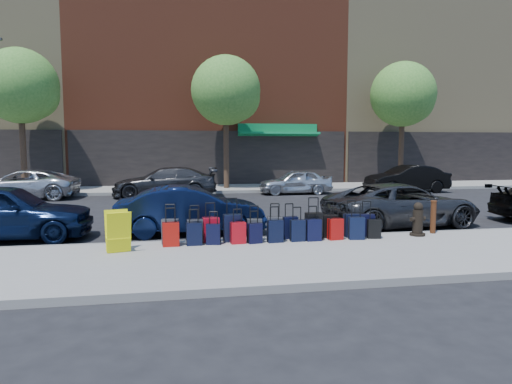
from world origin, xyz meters
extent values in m
plane|color=black|center=(0.00, 0.00, 0.00)|extent=(120.00, 120.00, 0.00)
cube|color=gray|center=(0.00, -6.50, 0.07)|extent=(60.00, 4.00, 0.15)
cube|color=gray|center=(0.00, 10.00, 0.07)|extent=(60.00, 4.00, 0.15)
cube|color=gray|center=(0.00, -4.48, 0.07)|extent=(60.00, 0.08, 0.15)
cube|color=gray|center=(0.00, 7.98, 0.07)|extent=(60.00, 0.08, 0.15)
cube|color=brown|center=(0.00, 18.00, 10.00)|extent=(17.00, 12.00, 20.00)
cube|color=black|center=(0.00, 11.95, 1.70)|extent=(16.66, 0.15, 3.40)
cube|color=#0C733D|center=(4.00, 11.60, 3.20)|extent=(5.00, 0.91, 0.27)
cube|color=#0C733D|center=(4.00, 11.90, 3.55)|extent=(5.00, 0.10, 0.60)
cube|color=#97855C|center=(16.00, 18.00, 9.00)|extent=(15.00, 12.00, 18.00)
cube|color=black|center=(16.00, 11.95, 1.70)|extent=(14.70, 0.15, 3.40)
cylinder|color=black|center=(-10.00, 9.50, 2.55)|extent=(0.30, 0.30, 4.80)
sphere|color=#387426|center=(-10.00, 9.50, 5.52)|extent=(3.80, 3.80, 3.80)
sphere|color=#387426|center=(-9.40, 9.50, 5.14)|extent=(2.58, 2.58, 2.58)
cylinder|color=black|center=(0.50, 9.50, 2.55)|extent=(0.30, 0.30, 4.80)
sphere|color=#387426|center=(0.50, 9.50, 5.52)|extent=(3.80, 3.80, 3.80)
sphere|color=#387426|center=(1.10, 9.50, 5.14)|extent=(2.58, 2.58, 2.58)
cylinder|color=black|center=(11.00, 9.50, 2.55)|extent=(0.30, 0.30, 4.80)
sphere|color=#387426|center=(11.00, 9.50, 5.52)|extent=(3.80, 3.80, 3.80)
sphere|color=#387426|center=(11.60, 9.50, 5.14)|extent=(2.58, 2.58, 2.58)
cube|color=#3E3E43|center=(-2.54, -4.82, 0.45)|extent=(0.42, 0.26, 0.59)
cylinder|color=black|center=(-2.54, -4.82, 1.08)|extent=(0.22, 0.06, 0.03)
cube|color=#36353A|center=(-1.95, -4.83, 0.43)|extent=(0.38, 0.21, 0.57)
cylinder|color=black|center=(-1.95, -4.83, 1.05)|extent=(0.21, 0.03, 0.03)
cube|color=#B30B1E|center=(-1.56, -4.78, 0.45)|extent=(0.41, 0.25, 0.60)
cylinder|color=black|center=(-1.56, -4.78, 1.10)|extent=(0.22, 0.05, 0.03)
cube|color=black|center=(-1.03, -4.85, 0.48)|extent=(0.46, 0.27, 0.67)
cylinder|color=black|center=(-1.03, -4.85, 1.21)|extent=(0.25, 0.05, 0.03)
cube|color=#3A3B3F|center=(-0.49, -4.84, 0.42)|extent=(0.37, 0.21, 0.54)
cylinder|color=black|center=(-0.49, -4.84, 1.01)|extent=(0.20, 0.04, 0.03)
cube|color=#3E3E43|center=(0.05, -4.76, 0.43)|extent=(0.41, 0.27, 0.57)
cylinder|color=black|center=(0.05, -4.76, 1.04)|extent=(0.21, 0.07, 0.03)
cube|color=black|center=(0.44, -4.77, 0.43)|extent=(0.40, 0.25, 0.56)
cylinder|color=black|center=(0.44, -4.77, 1.03)|extent=(0.21, 0.06, 0.03)
cube|color=black|center=(1.04, -4.84, 0.48)|extent=(0.45, 0.28, 0.65)
cylinder|color=black|center=(1.04, -4.84, 1.18)|extent=(0.25, 0.05, 0.03)
cube|color=black|center=(1.48, -4.82, 0.44)|extent=(0.39, 0.22, 0.58)
cylinder|color=black|center=(1.48, -4.82, 1.07)|extent=(0.22, 0.04, 0.03)
cube|color=black|center=(2.08, -4.82, 0.44)|extent=(0.41, 0.25, 0.59)
cylinder|color=black|center=(2.08, -4.82, 1.08)|extent=(0.22, 0.05, 0.03)
cube|color=black|center=(2.48, -4.82, 0.44)|extent=(0.42, 0.28, 0.58)
cylinder|color=black|center=(2.48, -4.82, 1.06)|extent=(0.22, 0.07, 0.03)
cube|color=#A5110A|center=(-2.52, -5.12, 0.43)|extent=(0.38, 0.23, 0.56)
cylinder|color=black|center=(-2.52, -5.12, 1.04)|extent=(0.21, 0.04, 0.03)
cube|color=black|center=(-1.98, -5.11, 0.41)|extent=(0.37, 0.22, 0.53)
cylinder|color=black|center=(-1.98, -5.11, 0.99)|extent=(0.20, 0.04, 0.03)
cube|color=black|center=(-1.53, -5.11, 0.39)|extent=(0.36, 0.26, 0.49)
cylinder|color=black|center=(-1.53, -5.11, 0.93)|extent=(0.19, 0.07, 0.03)
cube|color=#B00B15|center=(-0.93, -5.12, 0.41)|extent=(0.37, 0.24, 0.52)
cylinder|color=black|center=(-0.93, -5.12, 0.97)|extent=(0.20, 0.05, 0.03)
cube|color=black|center=(-0.53, -5.15, 0.39)|extent=(0.36, 0.25, 0.48)
cylinder|color=black|center=(-0.53, -5.15, 0.92)|extent=(0.19, 0.07, 0.03)
cube|color=black|center=(-0.03, -5.14, 0.42)|extent=(0.39, 0.25, 0.54)
cylinder|color=black|center=(-0.03, -5.14, 1.01)|extent=(0.21, 0.05, 0.03)
cube|color=black|center=(0.54, -5.11, 0.41)|extent=(0.36, 0.22, 0.53)
cylinder|color=black|center=(0.54, -5.11, 0.99)|extent=(0.20, 0.04, 0.03)
cube|color=black|center=(0.94, -5.14, 0.42)|extent=(0.38, 0.23, 0.54)
cylinder|color=black|center=(0.94, -5.14, 1.00)|extent=(0.21, 0.05, 0.03)
cube|color=#A80D0A|center=(1.53, -5.11, 0.41)|extent=(0.39, 0.26, 0.53)
cylinder|color=black|center=(1.53, -5.11, 0.99)|extent=(0.20, 0.06, 0.03)
cube|color=black|center=(2.06, -5.16, 0.43)|extent=(0.41, 0.27, 0.56)
cylinder|color=black|center=(2.06, -5.16, 1.04)|extent=(0.22, 0.06, 0.03)
cube|color=black|center=(2.55, -5.12, 0.39)|extent=(0.35, 0.24, 0.48)
cylinder|color=black|center=(2.55, -5.12, 0.91)|extent=(0.19, 0.06, 0.03)
cylinder|color=black|center=(3.83, -4.99, 0.18)|extent=(0.40, 0.40, 0.07)
cylinder|color=black|center=(3.83, -4.99, 0.52)|extent=(0.26, 0.26, 0.62)
sphere|color=black|center=(3.83, -4.99, 0.91)|extent=(0.24, 0.24, 0.24)
cylinder|color=black|center=(3.83, -4.99, 0.59)|extent=(0.45, 0.19, 0.11)
cylinder|color=#38190C|center=(4.40, -4.77, 0.58)|extent=(0.14, 0.14, 0.86)
cylinder|color=#38190C|center=(4.40, -4.77, 1.01)|extent=(0.16, 0.16, 0.04)
cube|color=#F7F40D|center=(-3.62, -5.66, 0.61)|extent=(0.55, 0.35, 0.91)
cube|color=#F7F40D|center=(-3.71, -5.34, 0.61)|extent=(0.55, 0.35, 0.91)
cube|color=#F7F40D|center=(-3.66, -5.50, 0.47)|extent=(0.57, 0.45, 0.02)
imported|color=#0B1734|center=(-6.86, -2.97, 0.76)|extent=(4.50, 1.84, 1.53)
imported|color=#0C1637|center=(-1.97, -2.92, 0.68)|extent=(4.13, 1.45, 1.36)
imported|color=#37373A|center=(4.51, -2.86, 0.67)|extent=(5.07, 2.82, 1.34)
imported|color=silver|center=(-9.38, 7.08, 0.69)|extent=(5.13, 2.69, 1.38)
imported|color=#303033|center=(-2.83, 6.79, 0.73)|extent=(5.08, 2.19, 1.46)
imported|color=silver|center=(3.79, 6.98, 0.64)|extent=(3.76, 1.52, 1.28)
imported|color=black|center=(9.84, 6.60, 0.73)|extent=(4.52, 1.83, 1.46)
camera|label=1|loc=(-2.45, -15.80, 2.49)|focal=32.00mm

